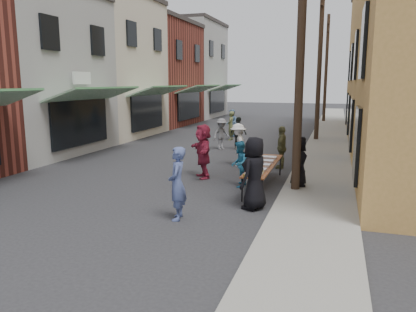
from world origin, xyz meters
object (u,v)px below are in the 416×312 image
Objects in this scene: utility_pole_mid at (320,63)px; guest_front_c at (239,164)px; serving_table at (264,166)px; catering_tray_sausage at (254,174)px; utility_pole_far at (326,69)px; utility_pole_near at (301,45)px; guest_front_a at (254,173)px; server at (299,161)px.

guest_front_c is at bearing -98.78° from utility_pole_mid.
catering_tray_sausage is at bearing -90.00° from serving_table.
utility_pole_mid is 12.00m from utility_pole_far.
guest_front_a is (-0.90, -2.12, -3.51)m from utility_pole_near.
utility_pole_mid is 12.34m from serving_table.
utility_pole_mid is 13.89m from catering_tray_sausage.
utility_pole_far is at bearing 90.00° from utility_pole_near.
server reaches higher than catering_tray_sausage.
guest_front_a is at bearing -93.65° from utility_pole_mid.
guest_front_c is (-0.77, 1.44, -0.03)m from catering_tray_sausage.
utility_pole_near is at bearing 176.52° from guest_front_a.
guest_front_a reaches higher than guest_front_c.
utility_pole_mid reaches higher than server.
guest_front_c is at bearing 118.22° from catering_tray_sausage.
server is at bearing 83.04° from utility_pole_near.
guest_front_a is at bearing 144.64° from server.
guest_front_c is 1.92m from server.
utility_pole_near reaches higher than catering_tray_sausage.
utility_pole_mid is at bearing 85.44° from catering_tray_sausage.
utility_pole_near and utility_pole_far have the same top height.
guest_front_c is at bearing 84.63° from server.
serving_table is 8.00× the size of catering_tray_sausage.
utility_pole_near is 1.00× the size of utility_pole_mid.
catering_tray_sausage is 0.25× the size of guest_front_a.
utility_pole_mid reaches higher than catering_tray_sausage.
guest_front_a reaches higher than catering_tray_sausage.
catering_tray_sausage is at bearing -94.56° from utility_pole_mid.
utility_pole_near reaches higher than serving_table.
catering_tray_sausage is at bearing -148.40° from guest_front_a.
utility_pole_near is 4.09m from catering_tray_sausage.
serving_table is at bearing 80.58° from server.
utility_pole_mid is 4.55× the size of guest_front_a.
utility_pole_near reaches higher than guest_front_a.
utility_pole_far is 23.86m from server.
utility_pole_near is at bearing -90.00° from utility_pole_far.
utility_pole_far is at bearing 90.00° from utility_pole_mid.
catering_tray_sausage is 1.64m from guest_front_c.
server is at bearing -89.75° from utility_pole_mid.
utility_pole_mid is 18.00× the size of catering_tray_sausage.
utility_pole_far is 5.58× the size of server.
utility_pole_far is 24.26m from guest_front_c.
utility_pole_far is at bearing 173.38° from guest_front_c.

